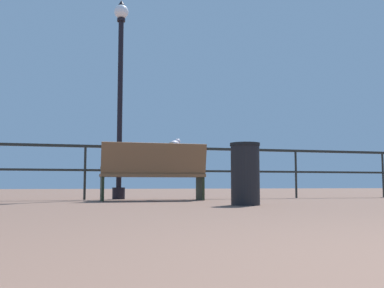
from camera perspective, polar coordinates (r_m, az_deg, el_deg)
pier_railing at (r=8.45m, az=-6.26°, el=-2.00°), size 23.49×0.05×1.00m
bench_near_left at (r=7.65m, az=-4.93°, el=-3.31°), size 1.80×0.66×0.98m
lamppost_center at (r=8.79m, az=-9.18°, el=7.29°), size 0.28×0.28×3.90m
seagull_on_rail at (r=8.61m, az=-2.12°, el=0.12°), size 0.28×0.29×0.17m
trash_bin at (r=5.98m, az=6.83°, el=-3.81°), size 0.40×0.40×0.83m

